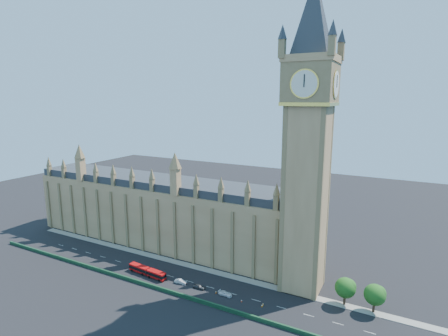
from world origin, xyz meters
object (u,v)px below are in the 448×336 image
at_px(car_grey, 199,287).
at_px(car_silver, 181,281).
at_px(red_bus, 147,272).
at_px(car_white, 225,294).

distance_m(car_grey, car_silver, 7.15).
bearing_deg(car_grey, car_silver, 90.83).
distance_m(red_bus, car_white, 29.82).
distance_m(car_silver, car_white, 16.48).
height_order(red_bus, car_grey, red_bus).
bearing_deg(car_grey, car_white, -89.16).
xyz_separation_m(car_silver, car_white, (16.48, 0.27, -0.03)).
bearing_deg(car_silver, red_bus, 88.36).
bearing_deg(car_white, car_grey, 92.77).
height_order(red_bus, car_silver, red_bus).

